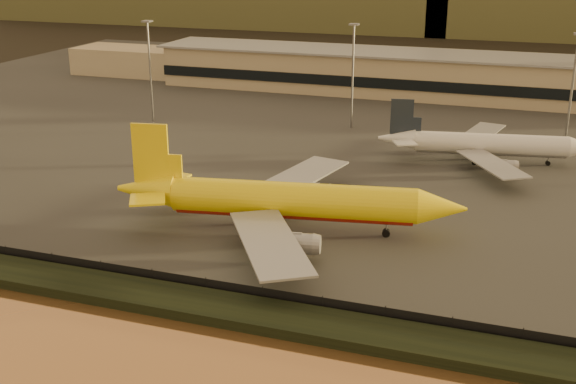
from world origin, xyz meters
name	(u,v)px	position (x,y,z in m)	size (l,w,h in m)	color
ground	(282,262)	(0.00, 0.00, 0.00)	(900.00, 900.00, 0.00)	black
embankment	(236,311)	(0.00, -17.00, 0.70)	(320.00, 7.00, 1.40)	black
tarmac	(402,118)	(0.00, 95.00, 0.10)	(320.00, 220.00, 0.20)	#2D2D2D
perimeter_fence	(248,293)	(0.00, -13.00, 1.30)	(300.00, 0.05, 2.20)	black
terminal_building	(374,72)	(-14.52, 125.55, 6.25)	(202.00, 25.00, 12.60)	tan
apron_light_masts	(455,75)	(15.00, 75.00, 15.70)	(152.20, 12.20, 25.40)	slate
dhl_cargo_jet	(287,201)	(-3.09, 11.21, 5.22)	(56.19, 54.35, 16.82)	yellow
white_narrowbody_jet	(486,145)	(24.01, 60.17, 4.06)	(44.95, 43.34, 12.95)	silver
gse_vehicle_yellow	(376,194)	(7.34, 30.36, 1.16)	(4.27, 1.92, 1.92)	yellow
gse_vehicle_white	(300,181)	(-8.08, 33.20, 1.17)	(4.29, 1.93, 1.93)	silver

